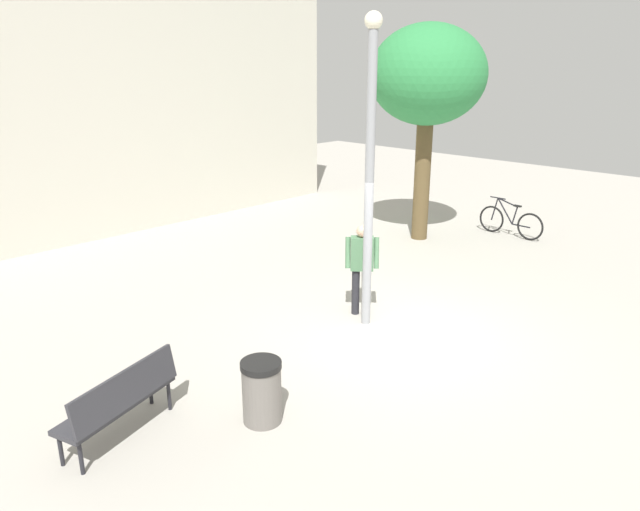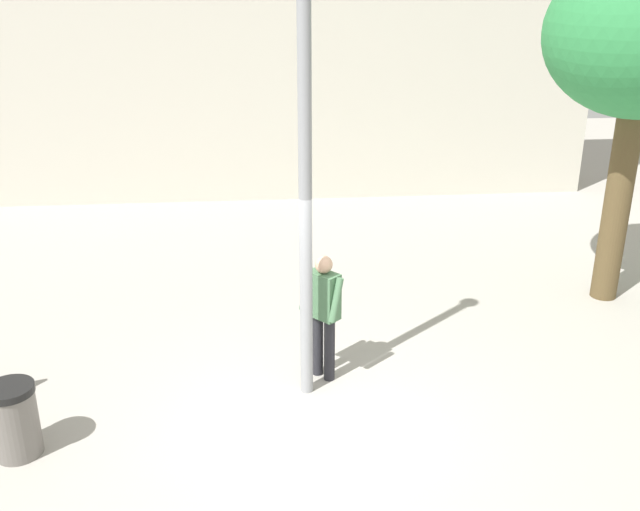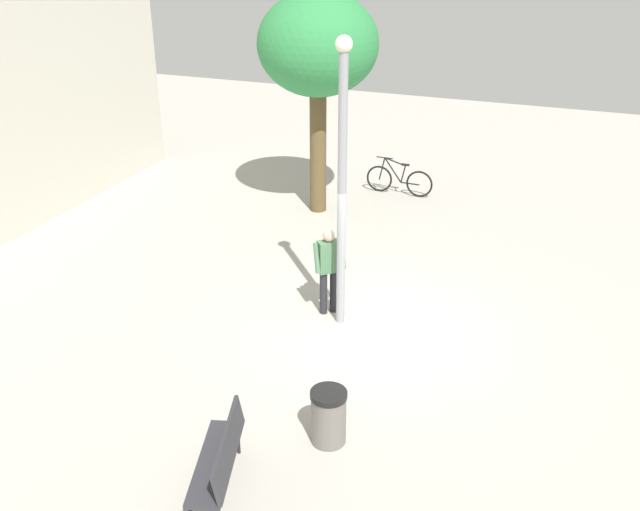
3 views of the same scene
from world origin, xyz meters
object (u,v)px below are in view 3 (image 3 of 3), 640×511
Objects in this scene: lamppost at (342,175)px; bicycle_black at (399,180)px; park_bench at (221,457)px; person_by_lamppost at (329,266)px; plaza_tree at (318,47)px; trash_bin at (329,416)px.

lamppost is 7.27m from bicycle_black.
park_bench is 0.92× the size of bicycle_black.
lamppost reaches higher than person_by_lamppost.
plaza_tree is at bearing 139.17° from bicycle_black.
bicycle_black is at bearing 10.00° from trash_bin.
park_bench is 0.32× the size of plaza_tree.
lamppost is 5.64m from plaza_tree.
lamppost is 4.11m from trash_bin.
lamppost is 1.90m from person_by_lamppost.
lamppost is 3.05× the size of person_by_lamppost.
park_bench is 1.69m from trash_bin.
person_by_lamppost reaches higher than trash_bin.
plaza_tree is (4.74, 2.05, 3.03)m from person_by_lamppost.
park_bench is at bearing -175.84° from bicycle_black.
person_by_lamppost is at bearing 53.26° from lamppost.
trash_bin is at bearing -33.65° from park_bench.
trash_bin is at bearing -159.48° from person_by_lamppost.
trash_bin is (-3.43, -1.28, -0.54)m from person_by_lamppost.
bicycle_black is 2.17× the size of trash_bin.
lamppost is at bearing -154.52° from plaza_tree.
person_by_lamppost is 0.92× the size of bicycle_black.
plaza_tree reaches higher than lamppost.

